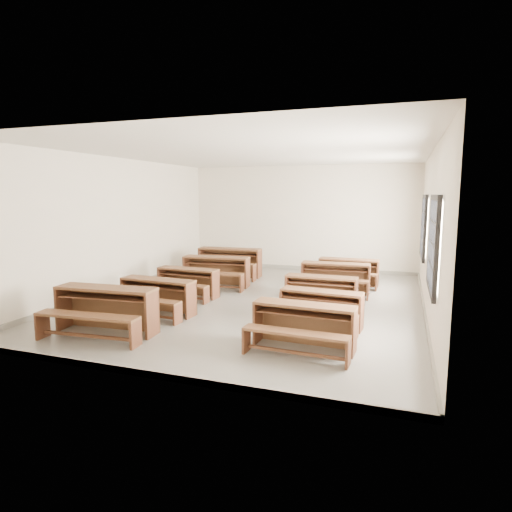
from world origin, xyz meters
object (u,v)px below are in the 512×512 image
(desk_set_0, at_px, (105,307))
(desk_set_1, at_px, (157,294))
(desk_set_6, at_px, (321,306))
(desk_set_8, at_px, (335,276))
(desk_set_9, at_px, (348,270))
(desk_set_3, at_px, (216,269))
(desk_set_5, at_px, (303,323))
(desk_set_7, at_px, (321,290))
(desk_set_2, at_px, (187,280))
(desk_set_4, at_px, (229,260))

(desk_set_0, height_order, desk_set_1, desk_set_0)
(desk_set_6, relative_size, desk_set_8, 0.92)
(desk_set_9, bearing_deg, desk_set_3, -157.82)
(desk_set_0, bearing_deg, desk_set_5, 1.79)
(desk_set_3, relative_size, desk_set_6, 1.17)
(desk_set_1, bearing_deg, desk_set_5, -13.36)
(desk_set_0, distance_m, desk_set_7, 4.20)
(desk_set_6, distance_m, desk_set_7, 1.29)
(desk_set_2, bearing_deg, desk_set_6, -17.82)
(desk_set_2, bearing_deg, desk_set_9, 39.69)
(desk_set_8, bearing_deg, desk_set_1, -137.88)
(desk_set_7, height_order, desk_set_9, desk_set_9)
(desk_set_9, bearing_deg, desk_set_2, -142.66)
(desk_set_7, bearing_deg, desk_set_8, 87.32)
(desk_set_1, height_order, desk_set_4, desk_set_4)
(desk_set_5, distance_m, desk_set_6, 1.18)
(desk_set_7, relative_size, desk_set_9, 0.97)
(desk_set_3, xyz_separation_m, desk_set_9, (3.18, 1.26, -0.05))
(desk_set_5, bearing_deg, desk_set_1, 165.83)
(desk_set_2, relative_size, desk_set_3, 0.84)
(desk_set_0, xyz_separation_m, desk_set_9, (3.39, 5.28, -0.06))
(desk_set_0, xyz_separation_m, desk_set_3, (0.22, 4.02, -0.02))
(desk_set_2, distance_m, desk_set_6, 3.55)
(desk_set_5, distance_m, desk_set_7, 2.45)
(desk_set_4, xyz_separation_m, desk_set_6, (3.34, -3.83, -0.09))
(desk_set_2, height_order, desk_set_9, desk_set_9)
(desk_set_2, xyz_separation_m, desk_set_4, (-0.02, 2.57, 0.09))
(desk_set_6, bearing_deg, desk_set_5, -87.78)
(desk_set_0, height_order, desk_set_8, desk_set_0)
(desk_set_5, xyz_separation_m, desk_set_9, (0.06, 4.92, -0.01))
(desk_set_6, distance_m, desk_set_8, 2.73)
(desk_set_1, height_order, desk_set_8, desk_set_8)
(desk_set_6, relative_size, desk_set_9, 0.99)
(desk_set_0, distance_m, desk_set_4, 5.36)
(desk_set_2, xyz_separation_m, desk_set_5, (3.27, -2.43, 0.03))
(desk_set_2, bearing_deg, desk_set_1, -82.31)
(desk_set_4, relative_size, desk_set_9, 1.21)
(desk_set_2, distance_m, desk_set_7, 3.08)
(desk_set_1, xyz_separation_m, desk_set_7, (2.96, 1.49, -0.02))
(desk_set_9, bearing_deg, desk_set_5, -90.14)
(desk_set_6, bearing_deg, desk_set_1, -171.72)
(desk_set_3, relative_size, desk_set_8, 1.08)
(desk_set_5, height_order, desk_set_6, desk_set_5)
(desk_set_6, xyz_separation_m, desk_set_7, (-0.24, 1.27, 0.01))
(desk_set_3, distance_m, desk_set_5, 4.81)
(desk_set_4, height_order, desk_set_9, desk_set_4)
(desk_set_4, distance_m, desk_set_9, 3.36)
(desk_set_2, distance_m, desk_set_5, 4.08)
(desk_set_3, bearing_deg, desk_set_0, -98.41)
(desk_set_2, height_order, desk_set_4, desk_set_4)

